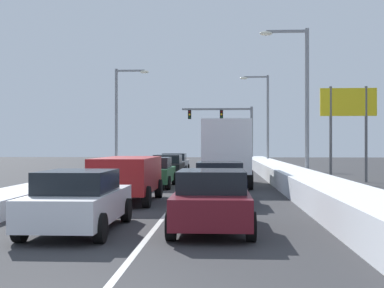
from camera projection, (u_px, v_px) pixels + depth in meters
The scene contains 19 objects.
ground_plane at pixel (187, 188), 25.98m from camera, with size 127.58×127.58×0.00m, color #333335.
lane_stripe_between_right_lane_and_center_lane at pixel (193, 181), 30.87m from camera, with size 0.14×53.98×0.01m, color silver.
snow_bank_right_shoulder at pixel (283, 174), 30.58m from camera, with size 1.89×53.98×0.88m, color white.
snow_bank_left_shoulder at pixel (105, 176), 31.18m from camera, with size 1.87×53.98×0.59m, color white.
sedan_maroon_right_lane_nearest at pixel (212, 200), 13.06m from camera, with size 2.00×4.50×1.51m.
sedan_navy_right_lane_second at pixel (220, 182), 19.24m from camera, with size 2.00×4.50×1.51m.
box_truck_right_lane_third at pixel (226, 149), 27.27m from camera, with size 2.53×7.20×3.36m.
suv_gray_right_lane_fourth at pixel (220, 161), 35.92m from camera, with size 2.16×4.90×1.67m.
suv_charcoal_right_lane_fifth at pixel (220, 159), 42.41m from camera, with size 2.16×4.90×1.67m.
sedan_white_center_lane_nearest at pixel (79, 200), 12.86m from camera, with size 2.00×4.50×1.51m.
suv_red_center_lane_second at pixel (128, 175), 19.40m from camera, with size 2.16×4.90×1.67m.
sedan_green_center_lane_third at pixel (154, 172), 26.34m from camera, with size 2.00×4.50×1.51m.
sedan_black_center_lane_fourth at pixel (168, 166), 33.11m from camera, with size 2.00×4.50×1.51m.
sedan_silver_center_lane_fifth at pixel (175, 163), 38.70m from camera, with size 2.00×4.50×1.51m.
traffic_light_gantry at pixel (230, 123), 55.22m from camera, with size 7.54×0.47×6.20m.
street_lamp_right_near at pixel (300, 91), 28.10m from camera, with size 2.66×0.36×8.45m.
street_lamp_right_mid at pixel (264, 113), 47.71m from camera, with size 2.66×0.36×8.54m.
street_lamp_left_mid at pixel (121, 110), 40.30m from camera, with size 2.66×0.36×8.04m.
roadside_sign_right at pixel (348, 112), 29.80m from camera, with size 3.20×0.16×5.50m.
Camera 1 is at (1.70, -6.30, 2.14)m, focal length 48.66 mm.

